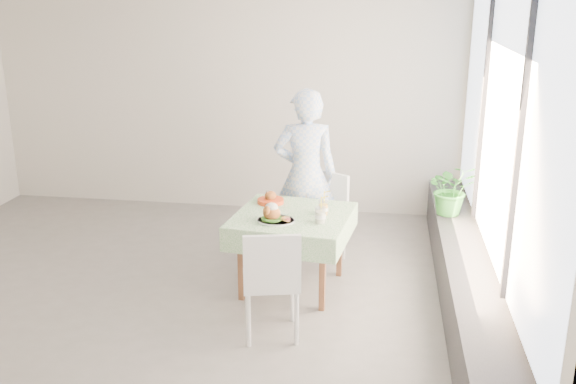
% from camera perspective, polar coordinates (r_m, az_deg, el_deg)
% --- Properties ---
extents(floor, '(6.00, 6.00, 0.00)m').
position_cam_1_polar(floor, '(6.38, -10.84, -8.23)').
color(floor, '#63615E').
rests_on(floor, ground).
extents(wall_back, '(6.00, 0.02, 2.80)m').
position_cam_1_polar(wall_back, '(8.26, -5.65, 8.06)').
color(wall_back, beige).
rests_on(wall_back, ground).
extents(wall_right, '(0.02, 5.00, 2.80)m').
position_cam_1_polar(wall_right, '(5.64, 18.40, 2.92)').
color(wall_right, beige).
rests_on(wall_right, ground).
extents(window_pane, '(0.01, 4.80, 2.18)m').
position_cam_1_polar(window_pane, '(5.58, 18.34, 5.42)').
color(window_pane, '#D1E0F9').
rests_on(window_pane, ground).
extents(window_ledge, '(0.40, 4.80, 0.50)m').
position_cam_1_polar(window_ledge, '(5.98, 15.46, -7.70)').
color(window_ledge, black).
rests_on(window_ledge, ground).
extents(cafe_table, '(1.16, 1.16, 0.74)m').
position_cam_1_polar(cafe_table, '(6.07, 0.40, -4.51)').
color(cafe_table, brown).
rests_on(cafe_table, ground).
extents(chair_far, '(0.60, 0.60, 0.92)m').
position_cam_1_polar(chair_far, '(6.78, 2.88, -3.75)').
color(chair_far, white).
rests_on(chair_far, ground).
extents(chair_near, '(0.54, 0.54, 0.95)m').
position_cam_1_polar(chair_near, '(5.32, -1.49, -9.77)').
color(chair_near, white).
rests_on(chair_near, ground).
extents(diner, '(0.72, 0.53, 1.81)m').
position_cam_1_polar(diner, '(6.65, 1.56, 1.52)').
color(diner, '#97BCF1').
rests_on(diner, ground).
extents(main_dish, '(0.34, 0.34, 0.18)m').
position_cam_1_polar(main_dish, '(5.76, -1.27, -2.10)').
color(main_dish, white).
rests_on(main_dish, cafe_table).
extents(juice_cup_orange, '(0.10, 0.10, 0.27)m').
position_cam_1_polar(juice_cup_orange, '(5.95, 3.16, -1.44)').
color(juice_cup_orange, white).
rests_on(juice_cup_orange, cafe_table).
extents(juice_cup_lemonade, '(0.10, 0.10, 0.29)m').
position_cam_1_polar(juice_cup_lemonade, '(5.74, 2.89, -2.10)').
color(juice_cup_lemonade, white).
rests_on(juice_cup_lemonade, cafe_table).
extents(second_dish, '(0.26, 0.26, 0.12)m').
position_cam_1_polar(second_dish, '(6.28, -1.56, -0.67)').
color(second_dish, '#BA3613').
rests_on(second_dish, cafe_table).
extents(potted_plant, '(0.57, 0.52, 0.55)m').
position_cam_1_polar(potted_plant, '(6.84, 14.33, 0.28)').
color(potted_plant, '#2B7125').
rests_on(potted_plant, window_ledge).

